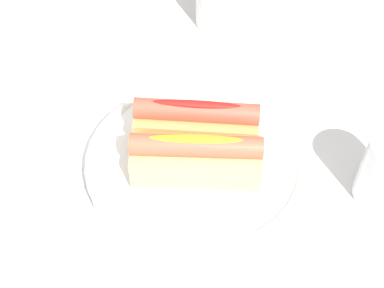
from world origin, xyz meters
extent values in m
plane|color=beige|center=(0.00, 0.00, 0.00)|extent=(2.40, 2.40, 0.00)
cylinder|color=white|center=(0.00, 0.01, 0.01)|extent=(0.27, 0.27, 0.03)
torus|color=white|center=(0.00, 0.01, 0.03)|extent=(0.27, 0.27, 0.01)
cube|color=#DBB270|center=(0.00, -0.02, 0.05)|extent=(0.15, 0.05, 0.04)
cylinder|color=#BC563D|center=(0.00, -0.02, 0.08)|extent=(0.15, 0.03, 0.03)
ellipsoid|color=gold|center=(0.00, -0.02, 0.09)|extent=(0.11, 0.01, 0.01)
cube|color=tan|center=(0.00, 0.03, 0.05)|extent=(0.15, 0.06, 0.04)
cylinder|color=#B24C38|center=(0.00, 0.03, 0.08)|extent=(0.15, 0.04, 0.03)
ellipsoid|color=red|center=(0.00, 0.03, 0.09)|extent=(0.11, 0.02, 0.01)
cylinder|color=silver|center=(0.23, -0.03, 0.03)|extent=(0.06, 0.06, 0.05)
cube|color=white|center=(-0.21, 0.15, 0.07)|extent=(0.12, 0.07, 0.15)
camera|label=1|loc=(0.00, -0.41, 0.53)|focal=49.34mm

